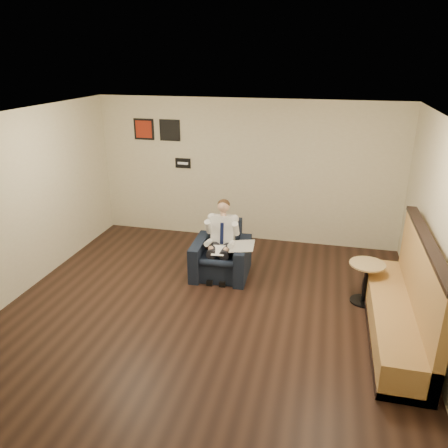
% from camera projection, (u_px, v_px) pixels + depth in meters
% --- Properties ---
extents(ground, '(6.00, 6.00, 0.00)m').
position_uv_depth(ground, '(206.00, 315.00, 6.36)').
color(ground, black).
rests_on(ground, ground).
extents(wall_back, '(6.00, 0.02, 2.80)m').
position_uv_depth(wall_back, '(246.00, 172.00, 8.58)').
color(wall_back, beige).
rests_on(wall_back, ground).
extents(wall_front, '(6.00, 0.02, 2.80)m').
position_uv_depth(wall_front, '(89.00, 374.00, 3.14)').
color(wall_front, beige).
rests_on(wall_front, ground).
extents(wall_left, '(0.02, 6.00, 2.80)m').
position_uv_depth(wall_left, '(11.00, 208.00, 6.51)').
color(wall_left, beige).
rests_on(wall_left, ground).
extents(wall_right, '(0.02, 6.00, 2.80)m').
position_uv_depth(wall_right, '(446.00, 247.00, 5.20)').
color(wall_right, beige).
rests_on(wall_right, ground).
extents(ceiling, '(6.00, 6.00, 0.02)m').
position_uv_depth(ceiling, '(202.00, 120.00, 5.35)').
color(ceiling, white).
rests_on(ceiling, wall_back).
extents(seating_sign, '(0.32, 0.02, 0.20)m').
position_uv_depth(seating_sign, '(183.00, 163.00, 8.81)').
color(seating_sign, black).
rests_on(seating_sign, wall_back).
extents(art_print_left, '(0.42, 0.03, 0.42)m').
position_uv_depth(art_print_left, '(144.00, 129.00, 8.75)').
color(art_print_left, '#A12713').
rests_on(art_print_left, wall_back).
extents(art_print_right, '(0.42, 0.03, 0.42)m').
position_uv_depth(art_print_right, '(170.00, 130.00, 8.63)').
color(art_print_right, black).
rests_on(art_print_right, wall_back).
extents(armchair, '(0.97, 0.97, 0.90)m').
position_uv_depth(armchair, '(221.00, 251.00, 7.38)').
color(armchair, black).
rests_on(armchair, ground).
extents(seated_man, '(0.62, 0.90, 1.23)m').
position_uv_depth(seated_man, '(219.00, 244.00, 7.21)').
color(seated_man, white).
rests_on(seated_man, armchair).
extents(lap_papers, '(0.24, 0.31, 0.01)m').
position_uv_depth(lap_papers, '(218.00, 250.00, 7.15)').
color(lap_papers, white).
rests_on(lap_papers, seated_man).
extents(newspaper, '(0.43, 0.52, 0.01)m').
position_uv_depth(newspaper, '(242.00, 246.00, 7.16)').
color(newspaper, silver).
rests_on(newspaper, armchair).
extents(side_table, '(0.62, 0.62, 0.47)m').
position_uv_depth(side_table, '(214.00, 253.00, 7.81)').
color(side_table, black).
rests_on(side_table, ground).
extents(green_folder, '(0.53, 0.43, 0.01)m').
position_uv_depth(green_folder, '(212.00, 241.00, 7.71)').
color(green_folder, green).
rests_on(green_folder, side_table).
extents(coffee_mug, '(0.09, 0.09, 0.10)m').
position_uv_depth(coffee_mug, '(225.00, 236.00, 7.80)').
color(coffee_mug, white).
rests_on(coffee_mug, side_table).
extents(smartphone, '(0.15, 0.08, 0.01)m').
position_uv_depth(smartphone, '(218.00, 237.00, 7.87)').
color(smartphone, black).
rests_on(smartphone, side_table).
extents(banquette, '(0.64, 2.69, 1.38)m').
position_uv_depth(banquette, '(399.00, 289.00, 5.69)').
color(banquette, '#B28345').
rests_on(banquette, ground).
extents(cafe_table, '(0.63, 0.63, 0.66)m').
position_uv_depth(cafe_table, '(365.00, 283.00, 6.58)').
color(cafe_table, tan).
rests_on(cafe_table, ground).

